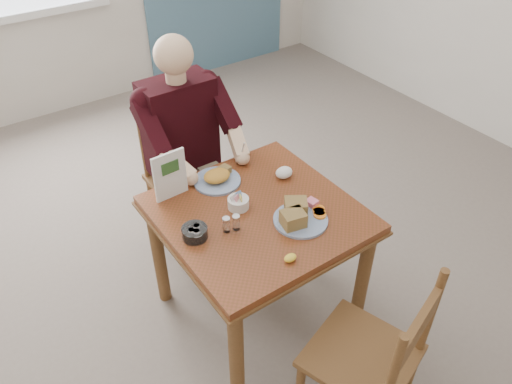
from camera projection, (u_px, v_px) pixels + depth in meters
floor at (257, 310)px, 2.88m from camera, size 6.00×6.00×0.00m
lemon_wedge at (290, 258)px, 2.14m from camera, size 0.07×0.05×0.03m
napkin at (284, 173)px, 2.61m from camera, size 0.10×0.08×0.06m
metal_dish at (285, 173)px, 2.65m from camera, size 0.08×0.08×0.01m
table at (258, 228)px, 2.48m from camera, size 0.92×0.92×0.75m
chair_far at (184, 176)px, 3.10m from camera, size 0.42×0.42×0.95m
chair_near at (372, 360)px, 2.08m from camera, size 0.53×0.53×0.95m
diner at (186, 136)px, 2.83m from camera, size 0.53×0.56×1.39m
near_plate at (298, 215)px, 2.34m from camera, size 0.33×0.33×0.09m
far_plate at (217, 178)px, 2.58m from camera, size 0.29×0.29×0.07m
caddy at (238, 203)px, 2.42m from camera, size 0.14×0.14×0.08m
shakers at (231, 223)px, 2.28m from camera, size 0.09×0.06×0.08m
creamer at (195, 232)px, 2.25m from camera, size 0.12×0.12×0.05m
menu at (170, 175)px, 2.42m from camera, size 0.17×0.02×0.26m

